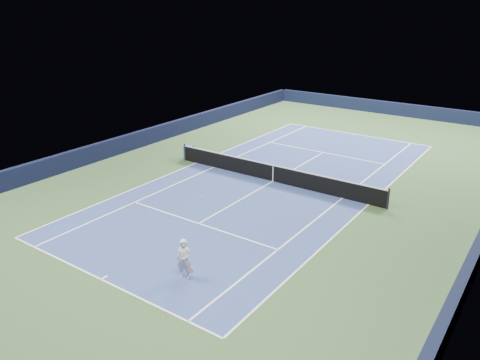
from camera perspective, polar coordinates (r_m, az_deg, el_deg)
The scene contains 18 objects.
ground at distance 25.91m, azimuth 4.03°, elevation -0.17°, with size 40.00×40.00×0.00m, color #2F4B29.
wall_far at distance 43.34m, azimuth 17.90°, elevation 8.32°, with size 22.00×0.35×1.10m, color black.
wall_left at distance 32.33m, azimuth -12.64°, elevation 4.73°, with size 0.35×40.00×1.10m, color black.
court_surface at distance 25.91m, azimuth 4.03°, elevation -0.16°, with size 10.97×23.77×0.01m, color navy.
baseline_far at distance 36.15m, azimuth 13.88°, elevation 5.45°, with size 10.97×0.08×0.00m, color white.
baseline_near at distance 17.85m, azimuth -16.60°, elevation -11.52°, with size 10.97×0.08×0.00m, color white.
sideline_doubles_right at distance 23.80m, azimuth 15.40°, elevation -2.88°, with size 0.08×23.77×0.00m, color white.
sideline_doubles_left at distance 28.92m, azimuth -5.31°, elevation 2.11°, with size 0.08×23.77×0.00m, color white.
sideline_singles_right at distance 24.23m, azimuth 12.38°, elevation -2.16°, with size 0.08×23.77×0.00m, color white.
sideline_singles_left at distance 28.10m, azimuth -3.17°, elevation 1.59°, with size 0.08×23.77×0.00m, color white.
service_line_far at distance 31.28m, azimuth 10.12°, elevation 3.33°, with size 8.23×0.08×0.00m, color white.
service_line_near at distance 21.12m, azimuth -5.05°, elevation -5.30°, with size 8.23×0.08×0.00m, color white.
center_service_line at distance 25.91m, azimuth 4.03°, elevation -0.15°, with size 0.08×12.80×0.00m, color white.
center_mark_far at distance 36.01m, azimuth 13.79°, elevation 5.40°, with size 0.08×0.30×0.00m, color white.
center_mark_near at distance 17.92m, azimuth -16.22°, elevation -11.33°, with size 0.08×0.30×0.00m, color white.
tennis_net at distance 25.74m, azimuth 4.05°, elevation 0.88°, with size 12.90×0.10×1.07m.
sponsor_cube at distance 29.63m, azimuth -6.22°, elevation 3.41°, with size 0.61×0.55×0.87m.
tennis_player at distance 16.96m, azimuth -6.82°, elevation -9.55°, with size 0.78×1.31×2.86m.
Camera 1 is at (12.32, -20.79, 9.36)m, focal length 35.00 mm.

